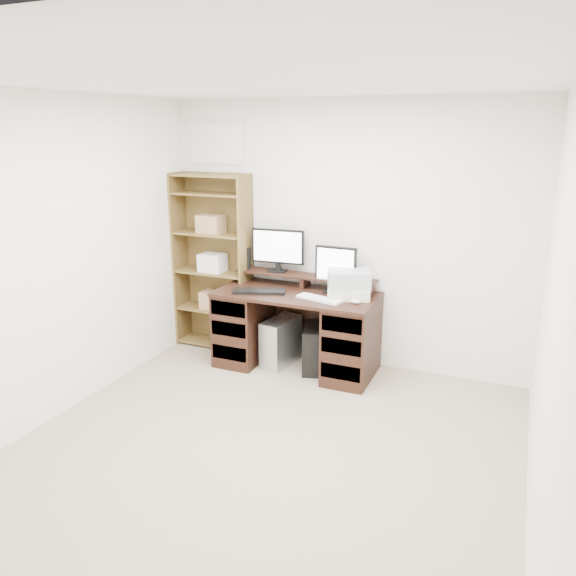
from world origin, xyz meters
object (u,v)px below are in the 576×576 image
Objects in this scene: monitor_wide at (278,248)px; monitor_small at (336,267)px; bookshelf at (214,260)px; printer at (349,292)px; tower_silver at (281,342)px; desk at (297,329)px; tower_black at (313,348)px.

monitor_small is at bearing -11.61° from monitor_wide.
monitor_wide is 0.74m from bookshelf.
monitor_wide is 1.22× the size of monitor_small.
bookshelf is (-1.50, 0.18, 0.12)m from printer.
tower_silver is at bearing -14.05° from bookshelf.
bookshelf reaches higher than desk.
tower_silver is (-0.49, -0.16, -0.75)m from monitor_small.
desk is 0.64m from printer.
desk is 2.85× the size of monitor_wide.
bookshelf is at bearing 176.87° from monitor_wide.
printer is 0.80× the size of tower_black.
desk is 3.24× the size of tower_silver.
bookshelf reaches higher than monitor_wide.
tower_black is at bearing 166.82° from printer.
tower_silver is at bearing 165.04° from printer.
bookshelf reaches higher than monitor_small.
printer is at bearing -36.09° from monitor_small.
monitor_wide is at bearing 1.76° from bookshelf.
desk is at bearing 165.60° from tower_black.
monitor_wide reaches higher than tower_black.
tower_black is at bearing -9.81° from bookshelf.
monitor_wide is 0.29× the size of bookshelf.
monitor_small is 1.15× the size of printer.
monitor_small is 0.91m from tower_silver.
monitor_wide is at bearing 147.80° from printer.
tower_silver is at bearing 163.85° from tower_black.
monitor_small is at bearing 125.36° from printer.
printer is 0.21× the size of bookshelf.
printer reaches higher than desk.
tower_silver reaches higher than tower_black.
monitor_wide is 1.14× the size of tower_silver.
monitor_small is at bearing 26.79° from desk.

